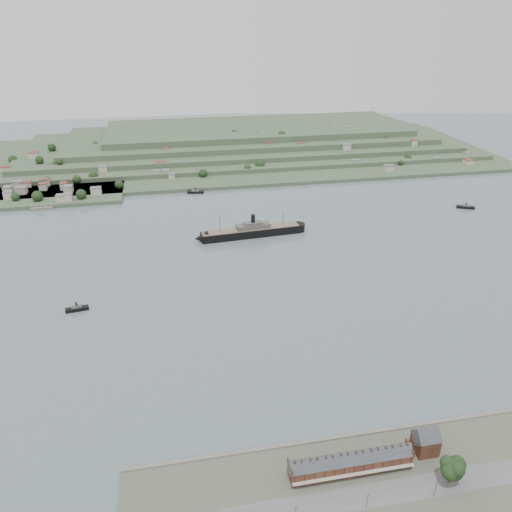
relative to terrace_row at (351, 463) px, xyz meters
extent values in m
plane|color=slate|center=(10.00, 168.02, -6.84)|extent=(1400.00, 1400.00, 0.00)
cube|color=#4C5142|center=(10.00, -19.98, -5.84)|extent=(220.00, 80.00, 2.00)
cube|color=slate|center=(10.00, 19.02, -5.54)|extent=(220.00, 2.00, 2.60)
cube|color=#595959|center=(10.00, -13.98, -4.79)|extent=(140.00, 12.00, 0.10)
cube|color=#4B271B|center=(0.00, 0.02, -1.34)|extent=(55.00, 8.00, 7.00)
cube|color=#383B3F|center=(0.00, 0.02, 2.16)|extent=(55.60, 8.15, 8.15)
cube|color=#BCB7A6|center=(0.00, -4.78, -1.84)|extent=(55.00, 1.60, 0.25)
cube|color=#4B271B|center=(-27.50, 0.02, 3.16)|extent=(0.50, 8.40, 3.00)
cube|color=#4B271B|center=(27.50, 0.02, 3.16)|extent=(0.50, 8.40, 3.00)
cube|color=#2E211A|center=(-22.00, 0.02, 4.56)|extent=(0.90, 1.40, 3.20)
cube|color=#2E211A|center=(-16.50, 0.02, 4.56)|extent=(0.90, 1.40, 3.20)
cube|color=#2E211A|center=(-2.75, 0.02, 4.56)|extent=(0.90, 1.40, 3.20)
cube|color=#2E211A|center=(2.75, 0.02, 4.56)|extent=(0.90, 1.40, 3.20)
cube|color=#2E211A|center=(16.50, 0.02, 4.56)|extent=(0.90, 1.40, 3.20)
cube|color=#2E211A|center=(22.00, 0.02, 4.56)|extent=(0.90, 1.40, 3.20)
cube|color=#4B271B|center=(37.50, 4.02, -0.34)|extent=(10.00, 10.00, 9.00)
cube|color=#383B3F|center=(37.50, 4.02, 4.16)|extent=(10.40, 10.18, 10.18)
cube|color=#3C5337|center=(10.00, 528.02, -4.84)|extent=(760.00, 260.00, 4.00)
cube|color=#3C5337|center=(30.00, 553.02, -0.34)|extent=(680.00, 220.00, 5.00)
cube|color=#3C5337|center=(45.00, 568.02, 5.16)|extent=(600.00, 200.00, 6.00)
cube|color=#3C5337|center=(60.00, 583.02, 11.66)|extent=(520.00, 180.00, 7.00)
cube|color=#3C5337|center=(75.00, 598.02, 19.16)|extent=(440.00, 160.00, 8.00)
cube|color=#3C5337|center=(-190.00, 418.02, -4.84)|extent=(150.00, 90.00, 4.00)
cube|color=slate|center=(-195.00, 376.02, -5.44)|extent=(22.00, 14.00, 2.80)
cube|color=black|center=(4.31, 263.85, -3.28)|extent=(92.15, 19.90, 7.11)
cone|color=black|center=(-41.25, 259.98, -3.28)|extent=(13.18, 13.18, 12.19)
cylinder|color=black|center=(49.87, 267.73, -3.28)|extent=(12.19, 12.19, 7.11)
cube|color=#73614C|center=(4.31, 263.85, 0.58)|extent=(90.04, 18.72, 0.61)
cube|color=#4D4B47|center=(6.34, 264.03, 2.81)|extent=(31.15, 11.70, 4.06)
cube|color=#4D4B47|center=(6.34, 264.03, 5.56)|extent=(16.80, 8.47, 2.54)
cylinder|color=black|center=(6.34, 264.03, 9.42)|extent=(3.66, 3.66, 9.15)
cylinder|color=#45321F|center=(-24.04, 261.44, 7.38)|extent=(0.51, 0.51, 16.26)
cylinder|color=#45321F|center=(34.69, 266.44, 6.37)|extent=(0.51, 0.51, 14.23)
cube|color=black|center=(-135.43, 162.96, -5.62)|extent=(15.66, 6.08, 2.44)
cube|color=#4D4B47|center=(-135.43, 162.96, -3.79)|extent=(7.24, 4.15, 1.83)
cylinder|color=black|center=(-135.43, 162.96, -1.76)|extent=(1.02, 1.02, 3.56)
cube|color=black|center=(-35.15, 393.02, -5.64)|extent=(18.68, 8.25, 2.41)
cube|color=#4D4B47|center=(-35.15, 393.02, -3.83)|extent=(8.73, 5.44, 1.81)
cylinder|color=black|center=(-35.15, 393.02, -1.82)|extent=(1.00, 1.00, 3.51)
cube|color=black|center=(236.39, 291.41, -5.65)|extent=(18.39, 11.91, 2.39)
cube|color=#4D4B47|center=(236.39, 291.41, -3.85)|extent=(8.99, 6.95, 1.79)
cylinder|color=black|center=(236.39, 291.41, -1.86)|extent=(1.00, 1.00, 3.49)
cylinder|color=#45321F|center=(40.04, -13.74, -2.15)|extent=(1.29, 1.29, 5.38)
sphere|color=black|center=(40.04, -13.74, 2.69)|extent=(9.68, 9.68, 9.68)
sphere|color=black|center=(42.73, -12.66, 3.77)|extent=(7.53, 7.53, 7.53)
sphere|color=black|center=(37.89, -15.35, 3.23)|extent=(6.89, 6.89, 6.89)
sphere|color=black|center=(40.58, -16.10, 5.38)|extent=(6.46, 6.46, 6.46)
camera|label=1|loc=(-70.45, -144.94, 177.54)|focal=35.00mm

